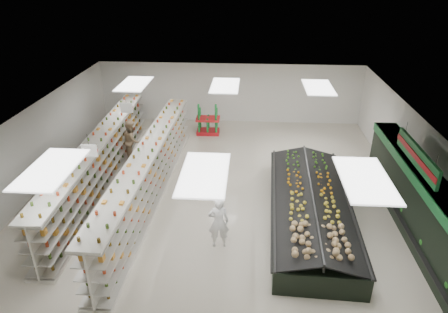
# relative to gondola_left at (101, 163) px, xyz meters

# --- Properties ---
(floor) EXTENTS (16.00, 16.00, 0.00)m
(floor) POSITION_rel_gondola_left_xyz_m (4.66, -0.76, -0.90)
(floor) COLOR beige
(floor) RESTS_ON ground
(ceiling) EXTENTS (14.00, 16.00, 0.02)m
(ceiling) POSITION_rel_gondola_left_xyz_m (4.66, -0.76, 2.30)
(ceiling) COLOR white
(ceiling) RESTS_ON wall_back
(wall_back) EXTENTS (14.00, 0.02, 3.20)m
(wall_back) POSITION_rel_gondola_left_xyz_m (4.66, 7.24, 0.70)
(wall_back) COLOR white
(wall_back) RESTS_ON floor
(wall_left) EXTENTS (0.02, 16.00, 3.20)m
(wall_left) POSITION_rel_gondola_left_xyz_m (-2.34, -0.76, 0.70)
(wall_left) COLOR white
(wall_left) RESTS_ON floor
(wall_right) EXTENTS (0.02, 16.00, 3.20)m
(wall_right) POSITION_rel_gondola_left_xyz_m (11.66, -0.76, 0.70)
(wall_right) COLOR white
(wall_right) RESTS_ON floor
(produce_wall_case) EXTENTS (0.93, 8.00, 2.20)m
(produce_wall_case) POSITION_rel_gondola_left_xyz_m (11.19, -2.26, 0.35)
(produce_wall_case) COLOR black
(produce_wall_case) RESTS_ON floor
(aisle_sign_near) EXTENTS (0.52, 0.06, 0.75)m
(aisle_sign_near) POSITION_rel_gondola_left_xyz_m (0.86, -2.76, 1.86)
(aisle_sign_near) COLOR white
(aisle_sign_near) RESTS_ON ceiling
(aisle_sign_far) EXTENTS (0.52, 0.06, 0.75)m
(aisle_sign_far) POSITION_rel_gondola_left_xyz_m (0.86, 1.24, 1.86)
(aisle_sign_far) COLOR white
(aisle_sign_far) RESTS_ON ceiling
(hortifruti_banner) EXTENTS (0.12, 3.20, 0.95)m
(hortifruti_banner) POSITION_rel_gondola_left_xyz_m (10.90, -2.26, 1.75)
(hortifruti_banner) COLOR #1D6E34
(hortifruti_banner) RESTS_ON ceiling
(gondola_left) EXTENTS (1.10, 11.27, 1.95)m
(gondola_left) POSITION_rel_gondola_left_xyz_m (0.00, 0.00, 0.00)
(gondola_left) COLOR silver
(gondola_left) RESTS_ON floor
(gondola_center) EXTENTS (1.11, 11.44, 1.98)m
(gondola_center) POSITION_rel_gondola_left_xyz_m (2.15, -0.84, 0.01)
(gondola_center) COLOR silver
(gondola_center) RESTS_ON floor
(produce_island) EXTENTS (2.99, 7.51, 1.11)m
(produce_island) POSITION_rel_gondola_left_xyz_m (7.92, -1.94, -0.39)
(produce_island) COLOR black
(produce_island) RESTS_ON floor
(soda_endcap) EXTENTS (1.21, 0.83, 1.52)m
(soda_endcap) POSITION_rel_gondola_left_xyz_m (3.65, 5.35, -0.16)
(soda_endcap) COLOR red
(soda_endcap) RESTS_ON floor
(shopper_main) EXTENTS (0.69, 0.50, 1.74)m
(shopper_main) POSITION_rel_gondola_left_xyz_m (4.92, -3.61, -0.02)
(shopper_main) COLOR silver
(shopper_main) RESTS_ON floor
(shopper_background) EXTENTS (0.76, 1.01, 1.86)m
(shopper_background) POSITION_rel_gondola_left_xyz_m (0.64, 2.12, 0.04)
(shopper_background) COLOR tan
(shopper_background) RESTS_ON floor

